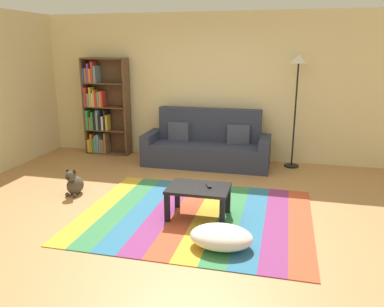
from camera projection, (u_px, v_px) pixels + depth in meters
ground_plane at (180, 206)px, 5.21m from camera, size 14.00×14.00×0.00m
back_wall at (215, 87)px, 7.24m from camera, size 6.80×0.10×2.70m
rug at (196, 215)px, 4.93m from camera, size 2.88×2.36×0.01m
couch at (207, 146)px, 7.03m from camera, size 2.26×0.80×1.00m
bookshelf at (102, 110)px, 7.65m from camera, size 0.90×0.28×1.89m
coffee_table at (198, 192)px, 4.80m from camera, size 0.76×0.53×0.39m
pouf at (221, 237)px, 4.10m from camera, size 0.67×0.49×0.23m
dog at (74, 184)px, 5.61m from camera, size 0.22×0.35×0.40m
standing_lamp at (298, 74)px, 6.54m from camera, size 0.32×0.32×1.96m
tv_remote at (209, 186)px, 4.80m from camera, size 0.10×0.16×0.02m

